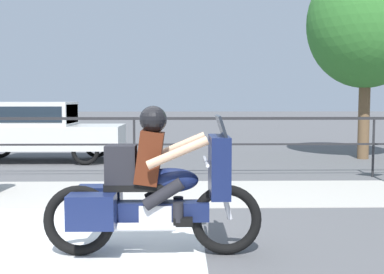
# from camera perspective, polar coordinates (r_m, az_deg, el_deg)

# --- Properties ---
(ground_plane) EXTENTS (120.00, 120.00, 0.00)m
(ground_plane) POSITION_cam_1_polar(r_m,az_deg,el_deg) (5.38, -12.26, -13.60)
(ground_plane) COLOR #565659
(sidewalk_band) EXTENTS (44.00, 2.40, 0.01)m
(sidewalk_band) POSITION_cam_1_polar(r_m,az_deg,el_deg) (8.64, -7.93, -6.60)
(sidewalk_band) COLOR #B7B2A8
(sidewalk_band) RESTS_ON ground
(crosswalk_band) EXTENTS (3.67, 6.00, 0.01)m
(crosswalk_band) POSITION_cam_1_polar(r_m,az_deg,el_deg) (5.34, -18.96, -13.86)
(crosswalk_band) COLOR silver
(crosswalk_band) RESTS_ON ground
(fence_railing) EXTENTS (36.00, 0.05, 1.29)m
(fence_railing) POSITION_cam_1_polar(r_m,az_deg,el_deg) (10.20, -6.88, 0.80)
(fence_railing) COLOR #232326
(fence_railing) RESTS_ON ground
(motorcycle) EXTENTS (2.32, 0.76, 1.60)m
(motorcycle) POSITION_cam_1_polar(r_m,az_deg,el_deg) (5.13, -4.59, -6.15)
(motorcycle) COLOR black
(motorcycle) RESTS_ON ground
(parked_car) EXTENTS (4.39, 1.73, 1.59)m
(parked_car) POSITION_cam_1_polar(r_m,az_deg,el_deg) (13.48, -18.04, 1.08)
(parked_car) COLOR silver
(parked_car) RESTS_ON ground
(tree_behind_sign) EXTENTS (3.23, 3.23, 5.53)m
(tree_behind_sign) POSITION_cam_1_polar(r_m,az_deg,el_deg) (14.35, 19.98, 12.53)
(tree_behind_sign) COLOR brown
(tree_behind_sign) RESTS_ON ground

